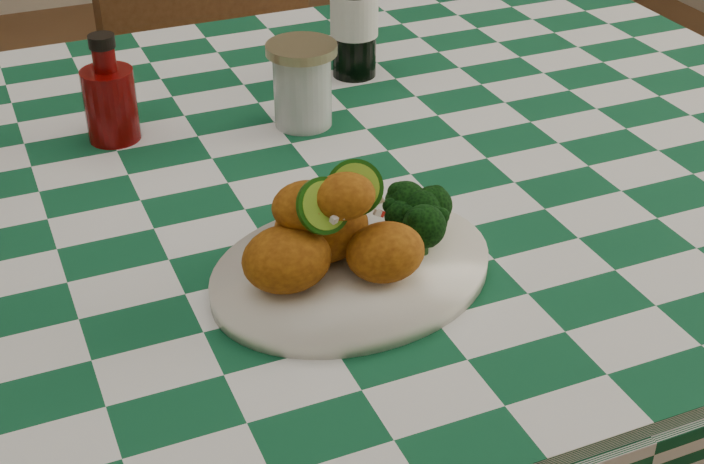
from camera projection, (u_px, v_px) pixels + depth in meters
name	position (u px, v px, depth m)	size (l,w,h in m)	color
dining_table	(247.00, 431.00, 1.35)	(1.66, 1.06, 0.79)	#104F2E
plate	(352.00, 271.00, 0.97)	(0.29, 0.23, 0.02)	white
fried_chicken_pile	(341.00, 222.00, 0.93)	(0.16, 0.12, 0.10)	#AD6010
broccoli_side	(425.00, 217.00, 0.99)	(0.07, 0.07, 0.05)	black
ketchup_bottle	(108.00, 88.00, 1.20)	(0.06, 0.06, 0.14)	#5C0504
mason_jar	(302.00, 85.00, 1.24)	(0.09, 0.09, 0.11)	#B2BCBA
wooden_chair_right	(259.00, 120.00, 1.93)	(0.45, 0.48, 1.00)	#472814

